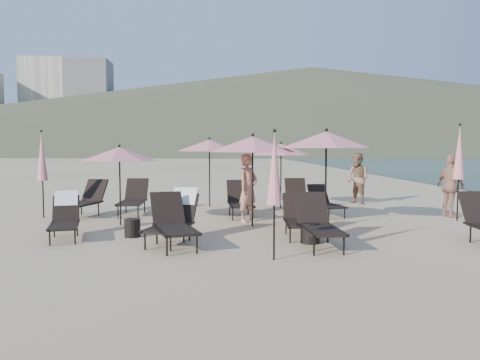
{
  "coord_description": "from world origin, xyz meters",
  "views": [
    {
      "loc": [
        -1.77,
        -9.97,
        2.04
      ],
      "look_at": [
        -1.12,
        3.5,
        1.1
      ],
      "focal_mm": 35.0,
      "sensor_mm": 36.0,
      "label": 1
    }
  ],
  "objects_px": {
    "lounger_3": "(298,217)",
    "umbrella_closed_2": "(42,157)",
    "lounger_1": "(173,222)",
    "umbrella_open_4": "(281,149)",
    "umbrella_open_3": "(209,145)",
    "lounger_4": "(318,222)",
    "lounger_9": "(297,197)",
    "umbrella_open_1": "(253,144)",
    "lounger_8": "(240,200)",
    "lounger_0": "(65,216)",
    "umbrella_closed_0": "(274,169)",
    "side_table_0": "(132,228)",
    "umbrella_closed_1": "(459,153)",
    "beachgoer_b": "(358,178)",
    "lounger_6": "(85,200)",
    "umbrella_open_2": "(326,140)",
    "beachgoer_c": "(451,186)",
    "lounger_10": "(325,202)",
    "lounger_7": "(133,198)",
    "lounger_2": "(175,217)",
    "beachgoer_a": "(248,188)",
    "umbrella_open_0": "(119,154)"
  },
  "relations": [
    {
      "from": "lounger_3",
      "to": "umbrella_closed_2",
      "type": "relative_size",
      "value": 0.66
    },
    {
      "from": "lounger_1",
      "to": "umbrella_open_4",
      "type": "bearing_deg",
      "value": 46.22
    },
    {
      "from": "umbrella_open_3",
      "to": "umbrella_closed_2",
      "type": "distance_m",
      "value": 5.34
    },
    {
      "from": "lounger_1",
      "to": "lounger_3",
      "type": "relative_size",
      "value": 1.18
    },
    {
      "from": "lounger_4",
      "to": "lounger_9",
      "type": "height_order",
      "value": "lounger_4"
    },
    {
      "from": "umbrella_open_1",
      "to": "lounger_8",
      "type": "bearing_deg",
      "value": 97.7
    },
    {
      "from": "lounger_0",
      "to": "umbrella_closed_0",
      "type": "relative_size",
      "value": 0.73
    },
    {
      "from": "umbrella_open_4",
      "to": "side_table_0",
      "type": "relative_size",
      "value": 5.36
    },
    {
      "from": "umbrella_closed_1",
      "to": "beachgoer_b",
      "type": "height_order",
      "value": "umbrella_closed_1"
    },
    {
      "from": "lounger_6",
      "to": "umbrella_closed_0",
      "type": "relative_size",
      "value": 0.82
    },
    {
      "from": "umbrella_open_2",
      "to": "beachgoer_c",
      "type": "bearing_deg",
      "value": 19.85
    },
    {
      "from": "umbrella_open_4",
      "to": "side_table_0",
      "type": "distance_m",
      "value": 6.66
    },
    {
      "from": "umbrella_open_4",
      "to": "beachgoer_c",
      "type": "height_order",
      "value": "umbrella_open_4"
    },
    {
      "from": "lounger_9",
      "to": "side_table_0",
      "type": "height_order",
      "value": "lounger_9"
    },
    {
      "from": "lounger_8",
      "to": "beachgoer_b",
      "type": "bearing_deg",
      "value": 29.71
    },
    {
      "from": "side_table_0",
      "to": "lounger_10",
      "type": "bearing_deg",
      "value": 30.62
    },
    {
      "from": "lounger_0",
      "to": "umbrella_open_2",
      "type": "bearing_deg",
      "value": -2.89
    },
    {
      "from": "umbrella_closed_2",
      "to": "lounger_8",
      "type": "bearing_deg",
      "value": 0.87
    },
    {
      "from": "lounger_3",
      "to": "umbrella_open_4",
      "type": "height_order",
      "value": "umbrella_open_4"
    },
    {
      "from": "umbrella_open_1",
      "to": "lounger_7",
      "type": "bearing_deg",
      "value": 145.69
    },
    {
      "from": "umbrella_closed_2",
      "to": "umbrella_closed_1",
      "type": "bearing_deg",
      "value": -5.15
    },
    {
      "from": "umbrella_open_3",
      "to": "umbrella_closed_2",
      "type": "xyz_separation_m",
      "value": [
        -4.77,
        -2.39,
        -0.34
      ]
    },
    {
      "from": "beachgoer_c",
      "to": "lounger_6",
      "type": "bearing_deg",
      "value": 74.29
    },
    {
      "from": "lounger_2",
      "to": "umbrella_open_3",
      "type": "xyz_separation_m",
      "value": [
        0.65,
        5.99,
        1.57
      ]
    },
    {
      "from": "umbrella_open_1",
      "to": "beachgoer_c",
      "type": "bearing_deg",
      "value": 12.57
    },
    {
      "from": "lounger_8",
      "to": "umbrella_closed_0",
      "type": "bearing_deg",
      "value": -89.14
    },
    {
      "from": "umbrella_open_1",
      "to": "umbrella_closed_1",
      "type": "height_order",
      "value": "umbrella_closed_1"
    },
    {
      "from": "umbrella_closed_2",
      "to": "lounger_1",
      "type": "bearing_deg",
      "value": -44.56
    },
    {
      "from": "lounger_3",
      "to": "lounger_10",
      "type": "xyz_separation_m",
      "value": [
        1.36,
        3.15,
        -0.02
      ]
    },
    {
      "from": "umbrella_closed_0",
      "to": "umbrella_open_2",
      "type": "bearing_deg",
      "value": 63.37
    },
    {
      "from": "lounger_0",
      "to": "umbrella_closed_1",
      "type": "height_order",
      "value": "umbrella_closed_1"
    },
    {
      "from": "lounger_9",
      "to": "lounger_7",
      "type": "bearing_deg",
      "value": -174.92
    },
    {
      "from": "umbrella_closed_2",
      "to": "lounger_0",
      "type": "bearing_deg",
      "value": -62.42
    },
    {
      "from": "lounger_0",
      "to": "lounger_4",
      "type": "relative_size",
      "value": 0.93
    },
    {
      "from": "lounger_6",
      "to": "beachgoer_a",
      "type": "relative_size",
      "value": 1.05
    },
    {
      "from": "lounger_4",
      "to": "side_table_0",
      "type": "height_order",
      "value": "lounger_4"
    },
    {
      "from": "lounger_4",
      "to": "lounger_3",
      "type": "bearing_deg",
      "value": 100.17
    },
    {
      "from": "lounger_4",
      "to": "lounger_6",
      "type": "relative_size",
      "value": 0.95
    },
    {
      "from": "lounger_4",
      "to": "umbrella_closed_0",
      "type": "bearing_deg",
      "value": -134.2
    },
    {
      "from": "lounger_4",
      "to": "lounger_7",
      "type": "relative_size",
      "value": 1.01
    },
    {
      "from": "umbrella_closed_1",
      "to": "umbrella_open_3",
      "type": "bearing_deg",
      "value": 153.63
    },
    {
      "from": "lounger_3",
      "to": "umbrella_open_0",
      "type": "relative_size",
      "value": 0.79
    },
    {
      "from": "lounger_1",
      "to": "umbrella_closed_0",
      "type": "height_order",
      "value": "umbrella_closed_0"
    },
    {
      "from": "lounger_10",
      "to": "beachgoer_b",
      "type": "xyz_separation_m",
      "value": [
        1.84,
        2.88,
        0.5
      ]
    },
    {
      "from": "umbrella_closed_2",
      "to": "beachgoer_a",
      "type": "height_order",
      "value": "umbrella_closed_2"
    },
    {
      "from": "umbrella_open_0",
      "to": "beachgoer_a",
      "type": "xyz_separation_m",
      "value": [
        3.39,
        0.4,
        -0.94
      ]
    },
    {
      "from": "lounger_0",
      "to": "lounger_7",
      "type": "relative_size",
      "value": 0.94
    },
    {
      "from": "umbrella_open_0",
      "to": "umbrella_closed_0",
      "type": "relative_size",
      "value": 0.89
    },
    {
      "from": "umbrella_open_1",
      "to": "umbrella_open_4",
      "type": "relative_size",
      "value": 1.08
    },
    {
      "from": "umbrella_open_2",
      "to": "umbrella_closed_2",
      "type": "relative_size",
      "value": 0.99
    }
  ]
}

